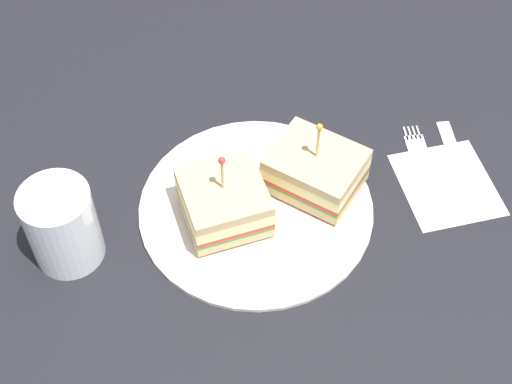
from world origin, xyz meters
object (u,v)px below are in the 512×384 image
napkin (447,184)px  fork (421,158)px  knife (456,158)px  sandwich_half_back (315,169)px  plate (256,207)px  sandwich_half_front (224,202)px  drink_glass (63,227)px

napkin → fork: fork is taller
fork → knife: same height
sandwich_half_back → napkin: bearing=158.1°
sandwich_half_back → knife: bearing=170.7°
knife → plate: bearing=-6.3°
plate → fork: plate is taller
sandwich_half_back → knife: size_ratio=0.94×
plate → sandwich_half_back: (-6.77, -0.12, 2.74)cm
sandwich_half_front → drink_glass: bearing=-9.7°
plate → fork: 19.57cm
napkin → knife: knife is taller
plate → knife: bearing=173.7°
plate → drink_glass: bearing=-7.8°
sandwich_half_front → drink_glass: sandwich_half_front is taller
napkin → knife: 3.97cm
plate → fork: size_ratio=2.00×
plate → drink_glass: (19.24, -2.65, 3.73)cm
fork → knife: (-3.54, 1.60, 0.00)cm
sandwich_half_front → napkin: bearing=167.6°
plate → knife: size_ratio=1.97×
sandwich_half_back → fork: sandwich_half_back is taller
plate → fork: (-19.54, 0.94, -0.30)cm
sandwich_half_front → fork: size_ratio=0.73×
sandwich_half_front → sandwich_half_back: sandwich_half_back is taller
plate → sandwich_half_back: size_ratio=2.09×
sandwich_half_front → fork: (-23.07, 0.90, -3.08)cm
plate → napkin: plate is taller
sandwich_half_front → sandwich_half_back: 10.30cm
sandwich_half_back → drink_glass: size_ratio=1.30×
drink_glass → knife: bearing=173.0°
sandwich_half_back → knife: sandwich_half_back is taller
drink_glass → fork: drink_glass is taller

